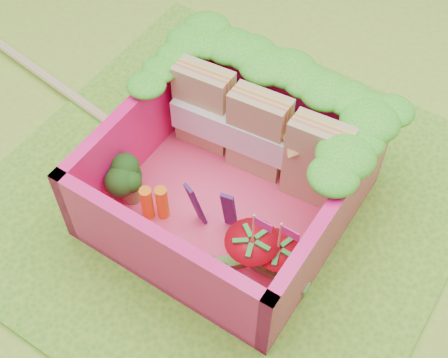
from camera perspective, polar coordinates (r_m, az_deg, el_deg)
name	(u,v)px	position (r m, az deg, el deg)	size (l,w,h in m)	color
ground	(226,199)	(3.71, 0.14, -1.82)	(14.00, 14.00, 0.00)	#87B533
placemat	(226,197)	(3.70, 0.14, -1.68)	(2.60, 2.60, 0.03)	#5AA525
bento_floor	(228,204)	(3.62, 0.34, -2.29)	(1.30, 1.30, 0.05)	#FD4072
bento_box	(228,178)	(3.42, 0.36, 0.06)	(1.30, 1.30, 0.55)	#FF1573
lettuce_ruffle	(277,82)	(3.45, 4.88, 8.86)	(1.43, 0.83, 0.11)	#1F941B
sandwich_stack	(259,135)	(3.54, 3.25, 4.07)	(1.08, 0.27, 0.58)	tan
broccoli	(129,179)	(3.53, -8.68, -0.04)	(0.32, 0.32, 0.24)	#73A04D
carrot_sticks	(155,203)	(3.47, -6.36, -2.18)	(0.14, 0.12, 0.24)	orange
purple_wedges	(212,207)	(3.35, -1.06, -2.61)	(0.24, 0.11, 0.38)	#421753
strawberry_left	(251,255)	(3.25, 2.52, -6.93)	(0.28, 0.28, 0.52)	red
strawberry_right	(276,261)	(3.26, 4.80, -7.48)	(0.25, 0.25, 0.49)	red
snap_peas	(266,263)	(3.37, 3.83, -7.64)	(0.61, 0.61, 0.05)	#59C23D
chopsticks	(89,108)	(4.20, -12.20, 6.40)	(2.49, 0.38, 0.05)	tan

